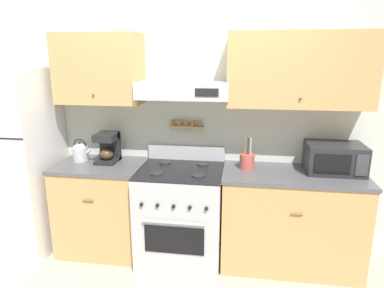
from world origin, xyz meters
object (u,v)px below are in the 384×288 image
object	(u,v)px
microwave	(334,158)
refrigerator	(12,161)
coffee_maker	(108,147)
utensil_crock	(247,161)
stove_range	(181,214)
tea_kettle	(80,152)

from	to	relation	value
microwave	refrigerator	bearing A→B (deg)	-177.17
coffee_maker	microwave	size ratio (longest dim) A/B	0.59
coffee_maker	utensil_crock	world-z (taller)	utensil_crock
stove_range	coffee_maker	distance (m)	0.98
refrigerator	tea_kettle	distance (m)	0.68
refrigerator	tea_kettle	world-z (taller)	refrigerator
stove_range	microwave	distance (m)	1.51
microwave	stove_range	bearing A→B (deg)	-174.44
stove_range	refrigerator	size ratio (longest dim) A/B	0.58
coffee_maker	refrigerator	bearing A→B (deg)	-170.05
tea_kettle	coffee_maker	world-z (taller)	coffee_maker
refrigerator	utensil_crock	xyz separation A→B (m)	(2.31, 0.13, 0.07)
refrigerator	microwave	world-z (taller)	refrigerator
stove_range	coffee_maker	size ratio (longest dim) A/B	3.63
tea_kettle	coffee_maker	distance (m)	0.29
tea_kettle	utensil_crock	bearing A→B (deg)	0.00
tea_kettle	utensil_crock	world-z (taller)	utensil_crock
coffee_maker	utensil_crock	xyz separation A→B (m)	(1.37, -0.03, -0.07)
refrigerator	tea_kettle	size ratio (longest dim) A/B	8.09
microwave	coffee_maker	bearing A→B (deg)	179.64
stove_range	refrigerator	xyz separation A→B (m)	(-1.70, -0.02, 0.46)
refrigerator	tea_kettle	bearing A→B (deg)	11.48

